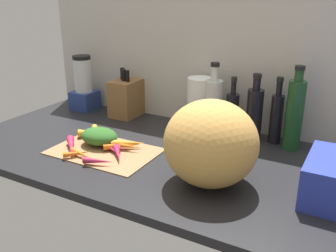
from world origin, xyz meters
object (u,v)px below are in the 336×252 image
(carrot_8, at_px, (97,134))
(cutting_board, at_px, (104,151))
(bottle_4, at_px, (294,114))
(carrot_7, at_px, (80,154))
(carrot_1, at_px, (71,147))
(carrot_10, at_px, (128,143))
(carrot_4, at_px, (110,148))
(knife_block, at_px, (126,98))
(blender_appliance, at_px, (84,86))
(carrot_11, at_px, (124,146))
(carrot_3, at_px, (77,153))
(carrot_9, at_px, (122,146))
(paper_towel_roll, at_px, (200,104))
(bottle_1, at_px, (232,114))
(bottle_3, at_px, (276,117))
(carrot_6, at_px, (117,144))
(carrot_12, at_px, (93,132))
(carrot_5, at_px, (92,134))
(carrot_0, at_px, (98,161))
(bottle_2, at_px, (254,114))
(winter_squash, at_px, (211,143))
(carrot_2, at_px, (118,153))
(bottle_0, at_px, (213,106))

(carrot_8, bearing_deg, cutting_board, -40.24)
(bottle_4, bearing_deg, carrot_7, -144.45)
(carrot_1, bearing_deg, carrot_10, 35.88)
(carrot_4, height_order, knife_block, knife_block)
(blender_appliance, bearing_deg, carrot_7, -50.97)
(carrot_11, distance_m, blender_appliance, 0.61)
(carrot_3, distance_m, carrot_9, 0.17)
(carrot_3, bearing_deg, paper_towel_roll, 61.31)
(carrot_11, distance_m, bottle_1, 0.47)
(paper_towel_roll, xyz_separation_m, bottle_3, (0.33, 0.01, -0.01))
(carrot_6, distance_m, blender_appliance, 0.58)
(cutting_board, relative_size, knife_block, 1.73)
(carrot_7, xyz_separation_m, carrot_12, (-0.09, 0.19, 0.00))
(cutting_board, xyz_separation_m, carrot_12, (-0.13, 0.10, 0.02))
(carrot_5, xyz_separation_m, carrot_7, (0.09, -0.17, -0.00))
(carrot_0, xyz_separation_m, bottle_3, (0.49, 0.52, 0.09))
(carrot_0, distance_m, bottle_4, 0.75)
(knife_block, xyz_separation_m, paper_towel_roll, (0.39, 0.00, 0.03))
(carrot_10, relative_size, blender_appliance, 0.47)
(carrot_4, distance_m, bottle_2, 0.59)
(carrot_0, relative_size, carrot_10, 0.83)
(cutting_board, distance_m, carrot_11, 0.08)
(paper_towel_roll, height_order, bottle_3, bottle_3)
(carrot_7, bearing_deg, paper_towel_roll, 62.47)
(cutting_board, height_order, carrot_5, carrot_5)
(carrot_6, bearing_deg, carrot_11, 2.02)
(blender_appliance, bearing_deg, bottle_3, 1.42)
(blender_appliance, distance_m, paper_towel_roll, 0.64)
(knife_block, relative_size, paper_towel_roll, 1.00)
(winter_squash, bearing_deg, bottle_2, 88.04)
(carrot_0, bearing_deg, carrot_8, 130.07)
(carrot_4, distance_m, carrot_12, 0.18)
(carrot_9, height_order, bottle_2, bottle_2)
(knife_block, bearing_deg, carrot_11, -56.80)
(bottle_4, bearing_deg, bottle_1, 177.11)
(carrot_2, bearing_deg, bottle_0, 63.05)
(carrot_5, distance_m, bottle_3, 0.76)
(cutting_board, distance_m, blender_appliance, 0.59)
(carrot_4, bearing_deg, carrot_2, -27.93)
(carrot_8, height_order, carrot_10, carrot_10)
(carrot_4, distance_m, carrot_9, 0.05)
(blender_appliance, bearing_deg, bottle_0, -0.54)
(bottle_2, bearing_deg, carrot_3, -137.07)
(carrot_10, bearing_deg, bottle_4, 29.98)
(carrot_7, xyz_separation_m, carrot_10, (0.11, 0.15, 0.01))
(carrot_4, relative_size, carrot_5, 1.16)
(carrot_5, distance_m, blender_appliance, 0.44)
(cutting_board, xyz_separation_m, carrot_3, (-0.05, -0.09, 0.01))
(carrot_6, bearing_deg, carrot_12, 160.81)
(carrot_8, xyz_separation_m, bottle_1, (0.48, 0.30, 0.08))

